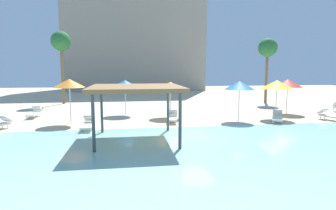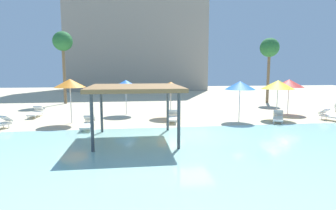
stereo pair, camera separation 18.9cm
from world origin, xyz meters
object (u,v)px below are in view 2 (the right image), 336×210
at_px(beach_umbrella_orange_4, 70,83).
at_px(lounge_chair_3, 278,117).
at_px(beach_umbrella_blue_6, 126,84).
at_px(lounge_chair_2, 332,116).
at_px(palm_tree_0, 63,43).
at_px(beach_umbrella_yellow_2, 278,85).
at_px(palm_tree_1, 269,49).
at_px(lounge_chair_6, 173,117).
at_px(shade_pavilion, 135,89).
at_px(beach_umbrella_red_5, 289,83).
at_px(lounge_chair_1, 36,112).
at_px(beach_umbrella_orange_3, 171,86).
at_px(lounge_chair_4, 88,124).
at_px(beach_umbrella_blue_7, 240,85).

bearing_deg(beach_umbrella_orange_4, lounge_chair_3, -6.21).
height_order(beach_umbrella_blue_6, lounge_chair_3, beach_umbrella_blue_6).
bearing_deg(lounge_chair_3, lounge_chair_2, 120.47).
bearing_deg(beach_umbrella_blue_6, palm_tree_0, 128.97).
distance_m(beach_umbrella_blue_6, lounge_chair_2, 14.56).
height_order(beach_umbrella_yellow_2, lounge_chair_2, beach_umbrella_yellow_2).
bearing_deg(palm_tree_1, beach_umbrella_orange_4, -154.06).
distance_m(lounge_chair_3, lounge_chair_6, 6.87).
xyz_separation_m(shade_pavilion, beach_umbrella_red_5, (11.91, 6.68, -0.13)).
bearing_deg(lounge_chair_6, beach_umbrella_yellow_2, 103.49).
xyz_separation_m(beach_umbrella_blue_6, lounge_chair_1, (-6.47, -0.19, -2.01)).
bearing_deg(beach_umbrella_blue_6, beach_umbrella_orange_3, -24.34).
height_order(beach_umbrella_orange_4, lounge_chair_4, beach_umbrella_orange_4).
xyz_separation_m(beach_umbrella_red_5, beach_umbrella_blue_6, (-12.51, 1.08, -0.01)).
bearing_deg(lounge_chair_2, beach_umbrella_red_5, -179.43).
bearing_deg(palm_tree_0, beach_umbrella_blue_6, -51.03).
bearing_deg(beach_umbrella_orange_4, beach_umbrella_orange_3, 12.73).
bearing_deg(beach_umbrella_yellow_2, lounge_chair_6, -178.22).
height_order(beach_umbrella_red_5, lounge_chair_1, beach_umbrella_red_5).
distance_m(lounge_chair_6, palm_tree_1, 15.27).
height_order(beach_umbrella_yellow_2, lounge_chair_6, beach_umbrella_yellow_2).
bearing_deg(beach_umbrella_blue_7, beach_umbrella_blue_6, 154.67).
distance_m(beach_umbrella_red_5, lounge_chair_4, 15.23).
bearing_deg(lounge_chair_4, palm_tree_1, 123.52).
xyz_separation_m(lounge_chair_1, lounge_chair_3, (16.33, -4.21, 0.00)).
bearing_deg(lounge_chair_2, beach_umbrella_yellow_2, -130.41).
bearing_deg(lounge_chair_2, beach_umbrella_blue_7, -117.37).
bearing_deg(beach_umbrella_red_5, lounge_chair_2, -69.13).
distance_m(beach_umbrella_blue_7, lounge_chair_2, 6.59).
xyz_separation_m(lounge_chair_3, palm_tree_0, (-16.05, 12.05, 5.62)).
relative_size(beach_umbrella_orange_3, lounge_chair_4, 1.34).
height_order(beach_umbrella_red_5, lounge_chair_4, beach_umbrella_red_5).
relative_size(lounge_chair_2, palm_tree_0, 0.28).
bearing_deg(palm_tree_0, beach_umbrella_orange_3, -44.08).
distance_m(shade_pavilion, lounge_chair_1, 10.59).
xyz_separation_m(beach_umbrella_blue_7, palm_tree_1, (6.76, 9.23, 3.06)).
distance_m(beach_umbrella_orange_4, lounge_chair_1, 4.69).
height_order(beach_umbrella_orange_4, palm_tree_1, palm_tree_1).
relative_size(beach_umbrella_blue_6, palm_tree_1, 0.40).
relative_size(beach_umbrella_red_5, lounge_chair_2, 1.34).
relative_size(beach_umbrella_orange_4, palm_tree_0, 0.40).
bearing_deg(lounge_chair_3, lounge_chair_1, -74.84).
bearing_deg(palm_tree_1, lounge_chair_2, -93.04).
bearing_deg(beach_umbrella_orange_3, beach_umbrella_yellow_2, -13.01).
height_order(beach_umbrella_orange_3, lounge_chair_1, beach_umbrella_orange_3).
xyz_separation_m(beach_umbrella_blue_7, lounge_chair_2, (6.22, -0.77, -2.04)).
bearing_deg(beach_umbrella_blue_7, lounge_chair_6, 177.29).
distance_m(shade_pavilion, beach_umbrella_red_5, 13.66).
distance_m(beach_umbrella_yellow_2, beach_umbrella_orange_4, 13.86).
relative_size(beach_umbrella_red_5, palm_tree_0, 0.37).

